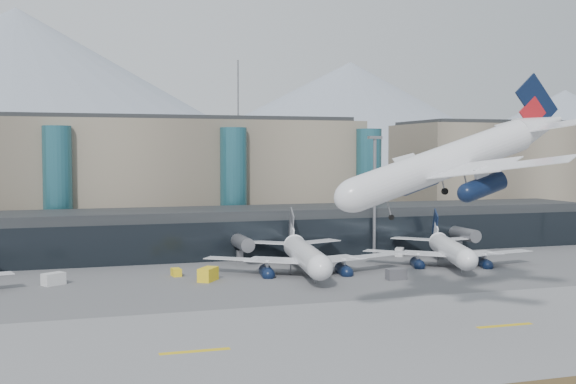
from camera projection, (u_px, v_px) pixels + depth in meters
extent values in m
plane|color=#515154|center=(318.00, 311.00, 100.72)|extent=(900.00, 900.00, 0.00)
cube|color=slate|center=(360.00, 338.00, 86.42)|extent=(400.00, 40.00, 0.04)
cube|color=gold|center=(195.00, 351.00, 80.48)|extent=(8.00, 1.00, 0.02)
cube|color=gold|center=(505.00, 325.00, 92.36)|extent=(8.00, 1.00, 0.02)
cube|color=black|center=(228.00, 232.00, 155.72)|extent=(170.00, 18.00, 10.00)
cube|color=black|center=(237.00, 241.00, 147.30)|extent=(170.00, 0.40, 8.00)
cylinder|color=slate|center=(240.00, 241.00, 145.28)|extent=(2.80, 14.00, 2.80)
cube|color=slate|center=(240.00, 256.00, 145.45)|extent=(1.20, 1.20, 2.40)
cylinder|color=slate|center=(459.00, 233.00, 160.14)|extent=(2.80, 14.00, 2.80)
cube|color=slate|center=(459.00, 246.00, 160.31)|extent=(1.20, 1.20, 2.40)
cube|color=gray|center=(100.00, 181.00, 178.23)|extent=(130.00, 30.00, 30.00)
cube|color=black|center=(100.00, 118.00, 177.35)|extent=(123.50, 28.00, 1.00)
cube|color=gray|center=(517.00, 176.00, 213.88)|extent=(70.00, 30.00, 30.00)
cube|color=black|center=(518.00, 124.00, 213.00)|extent=(66.50, 28.00, 1.00)
cylinder|color=#265D6B|center=(58.00, 189.00, 160.07)|extent=(6.40, 6.40, 28.00)
cylinder|color=#265D6B|center=(233.00, 186.00, 171.95)|extent=(6.40, 6.40, 28.00)
cylinder|color=#265D6B|center=(369.00, 184.00, 182.35)|extent=(6.40, 6.40, 28.00)
cylinder|color=slate|center=(238.00, 91.00, 187.33)|extent=(0.40, 0.40, 16.00)
cone|color=gray|center=(17.00, 98.00, 441.99)|extent=(400.00, 400.00, 110.00)
cone|color=gray|center=(350.00, 123.00, 508.05)|extent=(340.00, 340.00, 85.00)
cone|color=gray|center=(564.00, 135.00, 561.95)|extent=(300.00, 300.00, 70.00)
cylinder|color=slate|center=(375.00, 197.00, 154.68)|extent=(0.70, 0.70, 25.00)
cube|color=slate|center=(375.00, 137.00, 153.95)|extent=(3.00, 1.20, 0.60)
cylinder|color=silver|center=(454.00, 148.00, 93.78)|extent=(26.34, 6.79, 4.32)
ellipsoid|color=silver|center=(366.00, 148.00, 88.74)|extent=(6.43, 4.88, 4.32)
cone|color=silver|center=(554.00, 147.00, 100.25)|extent=(7.82, 5.01, 4.32)
cube|color=silver|center=(514.00, 154.00, 85.98)|extent=(14.89, 19.24, 0.22)
cylinder|color=black|center=(491.00, 172.00, 87.58)|extent=(5.41, 2.86, 2.37)
cube|color=silver|center=(426.00, 153.00, 103.10)|extent=(12.17, 19.65, 0.22)
cylinder|color=black|center=(426.00, 169.00, 100.60)|extent=(5.41, 2.86, 2.37)
cube|color=silver|center=(528.00, 146.00, 105.03)|extent=(7.14, 10.36, 0.17)
cube|color=black|center=(557.00, 122.00, 100.20)|extent=(6.44, 0.88, 7.60)
cube|color=#A6141A|center=(550.00, 131.00, 99.84)|extent=(4.32, 0.71, 4.15)
cylinder|color=slate|center=(393.00, 170.00, 90.41)|extent=(0.18, 0.18, 3.45)
cylinder|color=black|center=(393.00, 182.00, 90.50)|extent=(0.79, 0.35, 0.77)
cylinder|color=black|center=(473.00, 182.00, 92.07)|extent=(1.02, 0.48, 0.99)
cylinder|color=black|center=(449.00, 180.00, 96.84)|extent=(1.02, 0.48, 0.99)
cylinder|color=silver|center=(304.00, 247.00, 132.45)|extent=(8.28, 26.51, 4.33)
ellipsoid|color=silver|center=(317.00, 257.00, 119.54)|extent=(5.21, 6.66, 4.33)
cone|color=silver|center=(290.00, 235.00, 149.04)|extent=(5.43, 8.05, 4.33)
cube|color=silver|center=(351.00, 248.00, 135.72)|extent=(19.71, 11.31, 0.22)
cylinder|color=black|center=(341.00, 261.00, 134.03)|extent=(3.16, 5.53, 2.38)
cube|color=silver|center=(315.00, 234.00, 149.80)|extent=(10.40, 6.72, 0.17)
cube|color=silver|center=(252.00, 250.00, 132.95)|extent=(19.06, 15.67, 0.22)
cylinder|color=black|center=(265.00, 263.00, 131.94)|extent=(3.16, 5.53, 2.38)
cube|color=silver|center=(265.00, 234.00, 148.25)|extent=(10.02, 8.81, 0.17)
cube|color=slate|center=(290.00, 218.00, 149.21)|extent=(1.25, 6.44, 7.63)
cube|color=silver|center=(290.00, 225.00, 148.18)|extent=(0.96, 4.32, 4.17)
cylinder|color=slate|center=(313.00, 270.00, 123.57)|extent=(0.18, 0.18, 3.47)
cylinder|color=black|center=(313.00, 279.00, 123.66)|extent=(0.39, 0.80, 0.77)
cylinder|color=black|center=(316.00, 269.00, 134.19)|extent=(0.53, 1.04, 0.99)
cylinder|color=black|center=(289.00, 269.00, 133.42)|extent=(0.53, 1.04, 0.99)
cylinder|color=silver|center=(449.00, 243.00, 141.42)|extent=(10.94, 24.04, 3.97)
ellipsoid|color=silver|center=(464.00, 251.00, 129.46)|extent=(5.45, 6.49, 3.97)
cone|color=silver|center=(433.00, 233.00, 156.77)|extent=(5.83, 7.71, 3.97)
cube|color=silver|center=(490.00, 245.00, 143.15)|extent=(17.72, 8.03, 0.20)
cylinder|color=black|center=(481.00, 256.00, 141.90)|extent=(3.51, 5.22, 2.18)
cube|color=silver|center=(455.00, 232.00, 156.75)|extent=(9.37, 5.00, 0.16)
cube|color=silver|center=(404.00, 245.00, 143.17)|extent=(16.55, 15.82, 0.20)
cylinder|color=black|center=(415.00, 256.00, 141.92)|extent=(3.51, 5.22, 2.18)
cube|color=silver|center=(411.00, 232.00, 156.77)|extent=(8.68, 8.73, 0.16)
cube|color=black|center=(433.00, 218.00, 156.93)|extent=(2.00, 5.73, 6.98)
cube|color=silver|center=(434.00, 224.00, 155.98)|extent=(1.45, 3.87, 3.82)
cylinder|color=slate|center=(459.00, 262.00, 133.19)|extent=(0.16, 0.16, 3.17)
cylinder|color=black|center=(459.00, 270.00, 133.27)|extent=(0.45, 0.75, 0.70)
cylinder|color=black|center=(460.00, 262.00, 142.66)|extent=(0.61, 0.97, 0.91)
cylinder|color=black|center=(436.00, 262.00, 142.67)|extent=(0.61, 0.97, 0.91)
cube|color=silver|center=(53.00, 279.00, 120.53)|extent=(4.14, 3.66, 2.03)
cube|color=yellow|center=(176.00, 272.00, 129.12)|extent=(1.75, 2.57, 1.40)
cube|color=#4A494E|center=(396.00, 274.00, 125.57)|extent=(3.46, 1.90, 1.90)
cube|color=silver|center=(399.00, 252.00, 154.01)|extent=(3.00, 3.41, 1.72)
cube|color=silver|center=(308.00, 263.00, 139.30)|extent=(2.28, 2.92, 1.50)
cube|color=yellow|center=(208.00, 274.00, 124.23)|extent=(4.25, 4.70, 2.32)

